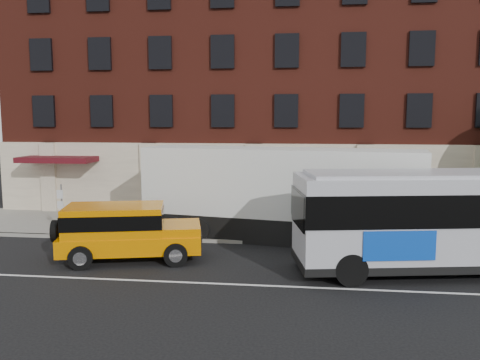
# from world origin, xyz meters

# --- Properties ---
(ground) EXTENTS (120.00, 120.00, 0.00)m
(ground) POSITION_xyz_m (0.00, 0.00, 0.00)
(ground) COLOR black
(ground) RESTS_ON ground
(sidewalk) EXTENTS (60.00, 6.00, 0.15)m
(sidewalk) POSITION_xyz_m (0.00, 9.00, 0.07)
(sidewalk) COLOR gray
(sidewalk) RESTS_ON ground
(kerb) EXTENTS (60.00, 0.25, 0.15)m
(kerb) POSITION_xyz_m (0.00, 6.00, 0.07)
(kerb) COLOR gray
(kerb) RESTS_ON ground
(lane_line) EXTENTS (60.00, 0.12, 0.01)m
(lane_line) POSITION_xyz_m (0.00, 0.50, 0.01)
(lane_line) COLOR silver
(lane_line) RESTS_ON ground
(building) EXTENTS (30.00, 12.10, 15.00)m
(building) POSITION_xyz_m (-0.01, 16.92, 7.58)
(building) COLOR #581E15
(building) RESTS_ON sidewalk
(sign_pole) EXTENTS (0.30, 0.20, 2.50)m
(sign_pole) POSITION_xyz_m (-8.50, 6.15, 1.45)
(sign_pole) COLOR slate
(sign_pole) RESTS_ON ground
(yellow_suv) EXTENTS (5.89, 3.47, 2.19)m
(yellow_suv) POSITION_xyz_m (-4.26, 2.86, 1.26)
(yellow_suv) COLOR orange
(yellow_suv) RESTS_ON ground
(shipping_container) EXTENTS (12.87, 4.72, 4.20)m
(shipping_container) POSITION_xyz_m (1.64, 6.88, 2.08)
(shipping_container) COLOR black
(shipping_container) RESTS_ON ground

